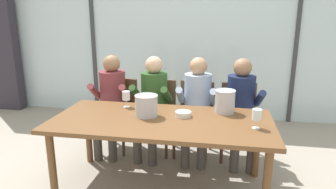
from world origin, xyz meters
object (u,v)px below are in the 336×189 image
object	(u,v)px
person_olive_shirt	(153,99)
tasting_bowl	(183,114)
person_pale_blue_shirt	(197,102)
dining_table	(161,126)
person_maroon_top	(111,97)
chair_near_curtain	(119,108)
ice_bucket_primary	(146,105)
person_navy_polo	(241,104)
wine_glass_by_left_taster	(126,96)
chair_center	(195,112)
ice_bucket_secondary	(225,101)
chair_left_of_center	(158,109)
wine_glass_near_bucket	(257,115)
chair_right_of_center	(238,114)

from	to	relation	value
person_olive_shirt	tasting_bowl	distance (m)	0.80
person_pale_blue_shirt	tasting_bowl	size ratio (longest dim) A/B	7.68
dining_table	person_maroon_top	bearing A→B (deg)	136.01
person_maroon_top	chair_near_curtain	bearing A→B (deg)	67.48
chair_near_curtain	ice_bucket_primary	size ratio (longest dim) A/B	3.89
person_navy_polo	ice_bucket_primary	bearing A→B (deg)	-148.68
ice_bucket_primary	tasting_bowl	xyz separation A→B (m)	(0.35, 0.05, -0.08)
chair_near_curtain	wine_glass_by_left_taster	world-z (taller)	wine_glass_by_left_taster
chair_center	ice_bucket_secondary	size ratio (longest dim) A/B	3.77
chair_near_curtain	person_navy_polo	bearing A→B (deg)	3.05
chair_left_of_center	wine_glass_by_left_taster	xyz separation A→B (m)	(-0.21, -0.60, 0.32)
tasting_bowl	dining_table	bearing A→B (deg)	-149.60
chair_left_of_center	ice_bucket_secondary	distance (m)	1.07
chair_left_of_center	wine_glass_near_bucket	bearing A→B (deg)	-37.73
dining_table	wine_glass_near_bucket	distance (m)	0.88
dining_table	ice_bucket_primary	distance (m)	0.25
chair_right_of_center	ice_bucket_primary	bearing A→B (deg)	-139.39
chair_near_curtain	ice_bucket_primary	distance (m)	1.06
chair_left_of_center	person_navy_polo	size ratio (longest dim) A/B	0.73
chair_center	wine_glass_near_bucket	distance (m)	1.20
chair_left_of_center	ice_bucket_secondary	xyz separation A→B (m)	(0.82, -0.61, 0.33)
chair_right_of_center	wine_glass_near_bucket	size ratio (longest dim) A/B	5.08
chair_left_of_center	tasting_bowl	size ratio (longest dim) A/B	5.64
ice_bucket_primary	ice_bucket_secondary	distance (m)	0.79
ice_bucket_secondary	wine_glass_near_bucket	world-z (taller)	ice_bucket_secondary
dining_table	chair_left_of_center	world-z (taller)	chair_left_of_center
chair_center	person_navy_polo	xyz separation A→B (m)	(0.54, -0.13, 0.17)
chair_near_curtain	person_pale_blue_shirt	world-z (taller)	person_pale_blue_shirt
person_olive_shirt	ice_bucket_secondary	size ratio (longest dim) A/B	5.13
dining_table	wine_glass_by_left_taster	world-z (taller)	wine_glass_by_left_taster
dining_table	person_navy_polo	bearing A→B (deg)	44.24
chair_near_curtain	chair_right_of_center	xyz separation A→B (m)	(1.50, 0.00, 0.00)
person_olive_shirt	chair_center	bearing A→B (deg)	18.56
dining_table	tasting_bowl	world-z (taller)	tasting_bowl
chair_center	ice_bucket_secondary	xyz separation A→B (m)	(0.35, -0.58, 0.33)
dining_table	chair_near_curtain	bearing A→B (deg)	129.61
person_pale_blue_shirt	tasting_bowl	xyz separation A→B (m)	(-0.08, -0.65, 0.06)
chair_near_curtain	ice_bucket_primary	world-z (taller)	ice_bucket_primary
chair_center	person_maroon_top	distance (m)	1.05
wine_glass_by_left_taster	dining_table	bearing A→B (deg)	-34.98
person_olive_shirt	person_navy_polo	xyz separation A→B (m)	(1.05, 0.00, 0.00)
chair_center	chair_right_of_center	distance (m)	0.52
person_pale_blue_shirt	ice_bucket_primary	world-z (taller)	person_pale_blue_shirt
chair_right_of_center	chair_left_of_center	bearing A→B (deg)	177.54
person_olive_shirt	person_pale_blue_shirt	world-z (taller)	same
person_pale_blue_shirt	wine_glass_by_left_taster	xyz separation A→B (m)	(-0.72, -0.45, 0.15)
wine_glass_near_bucket	chair_center	bearing A→B (deg)	122.30
person_olive_shirt	wine_glass_by_left_taster	size ratio (longest dim) A/B	6.92
person_navy_polo	chair_near_curtain	bearing A→B (deg)	169.74
person_pale_blue_shirt	wine_glass_near_bucket	xyz separation A→B (m)	(0.59, -0.85, 0.15)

